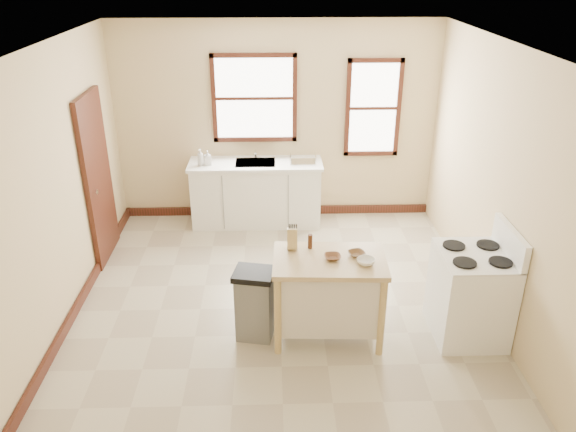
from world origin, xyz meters
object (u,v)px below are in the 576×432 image
Objects in this scene: knife_block at (292,239)px; bowl_b at (357,254)px; soap_bottle_a at (200,157)px; kitchen_island at (328,298)px; pepper_grinder at (310,241)px; trash_bin at (255,304)px; bowl_c at (366,261)px; bowl_a at (333,257)px; soap_bottle_b at (208,158)px; gas_stove at (472,283)px; dish_rack at (303,159)px.

bowl_b is at bearing -13.93° from knife_block.
kitchen_island is at bearing -38.99° from soap_bottle_a.
soap_bottle_a reaches higher than pepper_grinder.
bowl_b is 1.14m from trash_bin.
bowl_b is (0.44, -0.17, -0.06)m from pepper_grinder.
knife_block reaches higher than kitchen_island.
soap_bottle_a is 3.28m from bowl_c.
bowl_a is 0.32m from bowl_c.
bowl_a is at bearing -6.91° from kitchen_island.
soap_bottle_a is 0.21× the size of kitchen_island.
bowl_b is at bearing 14.11° from trash_bin.
bowl_a is (1.45, -2.62, -0.11)m from soap_bottle_b.
trash_bin is 0.64× the size of gas_stove.
knife_block is 1.33× the size of pepper_grinder.
trash_bin is (0.79, -2.58, -0.66)m from soap_bottle_a.
bowl_b is 0.13× the size of gas_stove.
soap_bottle_a is at bearing 118.22° from trash_bin.
gas_stove reaches higher than bowl_b.
bowl_c is 1.20m from trash_bin.
dish_rack is at bearing 95.21° from kitchen_island.
knife_block is 0.76m from bowl_c.
knife_block is 1.23× the size of bowl_a.
dish_rack reaches higher than bowl_b.
soap_bottle_a reaches higher than bowl_b.
dish_rack is 2.44m from pepper_grinder.
bowl_c is at bearing -15.75° from kitchen_island.
bowl_c is (0.45, -2.77, -0.05)m from dish_rack.
bowl_a is 0.21× the size of trash_bin.
kitchen_island is 7.27× the size of pepper_grinder.
trash_bin is (-0.74, 0.01, -0.07)m from kitchen_island.
soap_bottle_a is at bearing 119.62° from pepper_grinder.
bowl_b is at bearing 14.55° from kitchen_island.
pepper_grinder reaches higher than dish_rack.
soap_bottle_b is (0.10, 0.03, -0.02)m from soap_bottle_a.
kitchen_island reaches higher than trash_bin.
dish_rack is 2.64m from bowl_b.
kitchen_island is 0.59m from pepper_grinder.
soap_bottle_a is 0.10m from soap_bottle_b.
dish_rack is 0.33× the size of kitchen_island.
bowl_c is 1.14m from gas_stove.
trash_bin is at bearing -85.34° from soap_bottle_b.
soap_bottle_a is 0.31× the size of trash_bin.
pepper_grinder is at bearing 0.86° from knife_block.
knife_block is at bearing -43.20° from soap_bottle_a.
pepper_grinder is (-0.18, 0.22, 0.52)m from kitchen_island.
gas_stove is at bearing -52.87° from soap_bottle_b.
gas_stove reaches higher than bowl_a.
gas_stove is (2.94, -2.60, -0.44)m from soap_bottle_a.
gas_stove is at bearing 5.20° from bowl_c.
pepper_grinder is (1.25, -2.40, -0.05)m from soap_bottle_b.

